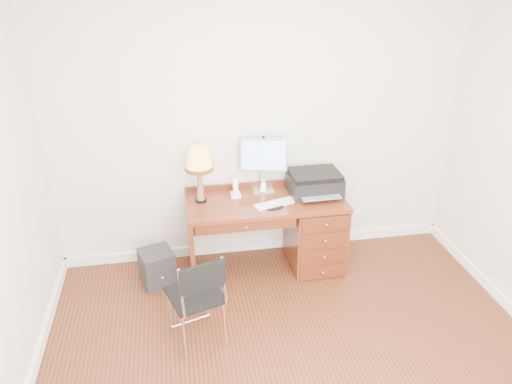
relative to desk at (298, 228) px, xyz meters
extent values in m
plane|color=#3E1C0E|center=(-0.32, -1.40, -0.41)|extent=(4.00, 4.00, 0.00)
plane|color=silver|center=(-0.32, 0.35, 0.94)|extent=(4.00, 0.00, 4.00)
cube|color=white|center=(-0.32, 0.33, -0.36)|extent=(4.00, 0.03, 0.10)
cube|color=maroon|center=(-0.32, -0.01, 0.32)|extent=(1.50, 0.65, 0.04)
cube|color=maroon|center=(0.18, -0.01, -0.06)|extent=(0.50, 0.61, 0.71)
cube|color=maroon|center=(-1.05, -0.01, -0.06)|extent=(0.04, 0.61, 0.71)
cube|color=#552211|center=(-0.56, 0.29, 0.05)|extent=(0.96, 0.03, 0.39)
cube|color=#552211|center=(-0.56, -0.31, 0.25)|extent=(0.91, 0.03, 0.09)
sphere|color=#BF8C3F|center=(0.18, -0.34, -0.06)|extent=(0.03, 0.03, 0.03)
cube|color=silver|center=(-0.31, 0.21, 0.34)|extent=(0.23, 0.19, 0.01)
cube|color=silver|center=(-0.31, 0.26, 0.43)|extent=(0.05, 0.04, 0.17)
cube|color=silver|center=(-0.31, 0.24, 0.70)|extent=(0.46, 0.13, 0.33)
cube|color=#4C8CF2|center=(-0.31, 0.22, 0.70)|extent=(0.42, 0.09, 0.30)
cube|color=white|center=(-0.25, -0.10, 0.35)|extent=(0.44, 0.24, 0.02)
cylinder|color=black|center=(-0.29, -0.13, 0.34)|extent=(0.21, 0.21, 0.01)
ellipsoid|color=white|center=(-0.29, -0.13, 0.36)|extent=(0.09, 0.06, 0.04)
cube|color=black|center=(0.17, 0.07, 0.42)|extent=(0.50, 0.39, 0.17)
cube|color=black|center=(0.17, 0.07, 0.53)|extent=(0.48, 0.37, 0.04)
cylinder|color=black|center=(-0.93, 0.08, 0.35)|extent=(0.11, 0.11, 0.02)
cone|color=#906044|center=(-0.93, 0.08, 0.52)|extent=(0.07, 0.07, 0.32)
cone|color=#FFCB50|center=(-0.93, 0.08, 0.78)|extent=(0.26, 0.26, 0.20)
cylinder|color=#593814|center=(-0.93, 0.08, 0.68)|extent=(0.26, 0.26, 0.04)
cube|color=white|center=(-0.60, 0.12, 0.36)|extent=(0.09, 0.09, 0.04)
cube|color=white|center=(-0.60, 0.12, 0.45)|extent=(0.05, 0.06, 0.15)
cylinder|color=black|center=(0.06, 0.11, 0.38)|extent=(0.07, 0.07, 0.09)
cube|color=black|center=(-1.07, -0.94, 0.03)|extent=(0.50, 0.50, 0.02)
cube|color=black|center=(-1.07, -1.13, 0.31)|extent=(0.35, 0.13, 0.24)
cylinder|color=silver|center=(-1.24, -0.77, -0.19)|extent=(0.02, 0.02, 0.45)
cylinder|color=silver|center=(-0.90, -0.77, -0.19)|extent=(0.02, 0.02, 0.45)
cylinder|color=silver|center=(-1.24, -1.11, -0.19)|extent=(0.02, 0.02, 0.45)
cylinder|color=silver|center=(-0.90, -1.11, -0.19)|extent=(0.02, 0.02, 0.45)
cylinder|color=silver|center=(-1.24, -1.13, 0.23)|extent=(0.02, 0.02, 0.40)
cylinder|color=silver|center=(-0.90, -1.13, 0.23)|extent=(0.02, 0.02, 0.40)
cube|color=black|center=(-1.39, -0.09, -0.24)|extent=(0.37, 0.37, 0.34)
camera|label=1|loc=(-1.15, -4.14, 2.47)|focal=35.00mm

